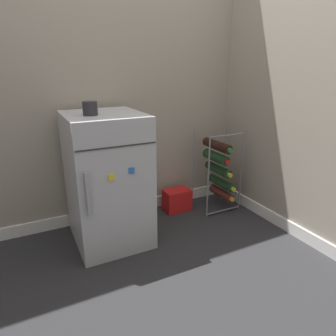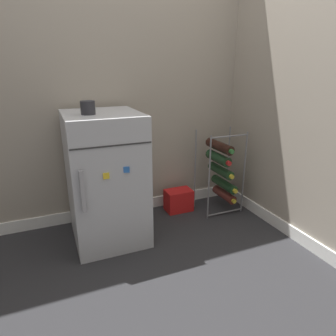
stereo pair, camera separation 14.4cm
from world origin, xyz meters
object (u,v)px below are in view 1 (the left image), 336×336
Objects in this scene: wine_rack at (219,169)px; fridge_top_cup at (90,108)px; soda_box at (177,200)px; mini_fridge at (107,180)px.

wine_rack is 1.18m from fridge_top_cup.
fridge_top_cup is at bearing -162.68° from soda_box.
mini_fridge is 0.95m from wine_rack.
fridge_top_cup is (-0.09, -0.05, 0.48)m from mini_fridge.
soda_box is at bearing 161.50° from wine_rack.
fridge_top_cup is at bearing -173.94° from wine_rack.
mini_fridge reaches higher than wine_rack.
soda_box is (0.62, 0.17, -0.35)m from mini_fridge.
fridge_top_cup is at bearing -150.47° from mini_fridge.
mini_fridge is at bearing 29.53° from fridge_top_cup.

